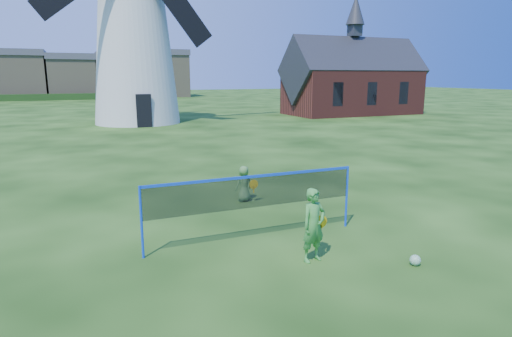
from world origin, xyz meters
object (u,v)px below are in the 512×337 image
Objects in this scene: badminton_net at (254,193)px; player_boy at (244,184)px; play_ball at (415,260)px; windmill at (134,33)px; chapel at (352,82)px; player_girl at (314,225)px.

badminton_net is 3.29m from player_boy.
player_boy is at bearing 105.03° from play_ball.
play_ball is (1.26, -29.60, -6.86)m from windmill.
badminton_net is at bearing -128.58° from chapel.
player_girl is 6.93× the size of play_ball.
chapel is 8.75× the size of player_girl.
windmill is at bearing 87.46° from badminton_net.
chapel is 32.38m from player_boy.
chapel reaches higher than player_girl.
windmill is 3.92× the size of badminton_net.
badminton_net reaches higher than play_ball.
windmill reaches higher than player_boy.
windmill reaches higher than chapel.
player_girl is (0.69, -1.48, -0.38)m from badminton_net.
windmill is 89.87× the size of play_ball.
windmill is 30.41m from play_ball.
play_ball is (-19.54, -30.05, -3.06)m from chapel.
windmill is at bearing 92.43° from play_ball.
badminton_net is at bearing 103.74° from player_girl.
windmill reaches higher than play_ball.
windmill is 18.23× the size of player_boy.
play_ball is at bearing -87.57° from windmill.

